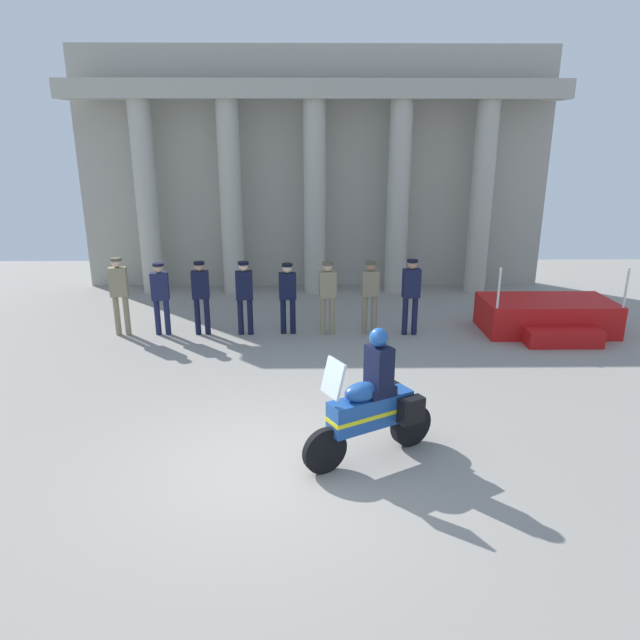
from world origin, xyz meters
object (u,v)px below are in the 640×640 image
object	(u,v)px
officer_in_row_6	(370,292)
officer_in_row_5	(328,292)
officer_in_row_1	(160,293)
officer_in_row_2	(201,292)
officer_in_row_3	(244,292)
officer_in_row_7	(411,291)
officer_in_row_0	(119,290)
motorcycle_with_rider	(375,405)
officer_in_row_4	(288,293)
reviewing_stand	(547,317)

from	to	relation	value
officer_in_row_6	officer_in_row_5	bearing A→B (deg)	-5.64
officer_in_row_1	officer_in_row_2	xyz separation A→B (m)	(0.91, 0.00, 0.02)
officer_in_row_3	officer_in_row_5	xyz separation A→B (m)	(1.87, -0.00, -0.00)
officer_in_row_6	officer_in_row_7	distance (m)	0.92
officer_in_row_1	officer_in_row_6	xyz separation A→B (m)	(4.72, -0.01, 0.02)
officer_in_row_0	officer_in_row_1	xyz separation A→B (m)	(0.91, 0.01, -0.08)
officer_in_row_0	motorcycle_with_rider	size ratio (longest dim) A/B	0.94
officer_in_row_2	officer_in_row_7	distance (m)	4.73
officer_in_row_2	officer_in_row_3	bearing A→B (deg)	172.22
officer_in_row_1	officer_in_row_5	world-z (taller)	officer_in_row_5
officer_in_row_4	officer_in_row_5	bearing A→B (deg)	169.61
officer_in_row_3	officer_in_row_6	xyz separation A→B (m)	(2.83, 0.01, 0.00)
officer_in_row_4	officer_in_row_7	xyz separation A→B (m)	(2.78, -0.12, 0.06)
officer_in_row_0	officer_in_row_1	size ratio (longest dim) A/B	1.07
officer_in_row_3	officer_in_row_5	world-z (taller)	officer_in_row_3
officer_in_row_4	officer_in_row_7	world-z (taller)	officer_in_row_7
reviewing_stand	officer_in_row_4	world-z (taller)	reviewing_stand
officer_in_row_5	officer_in_row_7	size ratio (longest dim) A/B	0.96
officer_in_row_7	motorcycle_with_rider	xyz separation A→B (m)	(-1.37, -5.29, -0.23)
officer_in_row_0	officer_in_row_7	distance (m)	6.55
officer_in_row_5	officer_in_row_7	bearing A→B (deg)	171.70
officer_in_row_0	officer_in_row_1	bearing A→B (deg)	174.23
officer_in_row_5	officer_in_row_6	distance (m)	0.96
officer_in_row_0	officer_in_row_7	bearing A→B (deg)	172.86
officer_in_row_2	officer_in_row_5	xyz separation A→B (m)	(2.86, -0.03, -0.01)
officer_in_row_3	officer_in_row_4	world-z (taller)	officer_in_row_3
officer_in_row_2	officer_in_row_3	xyz separation A→B (m)	(0.98, -0.02, -0.00)
officer_in_row_0	motorcycle_with_rider	distance (m)	7.45
officer_in_row_6	motorcycle_with_rider	distance (m)	5.39
officer_in_row_0	officer_in_row_3	bearing A→B (deg)	173.34
reviewing_stand	officer_in_row_1	world-z (taller)	officer_in_row_1
officer_in_row_3	motorcycle_with_rider	size ratio (longest dim) A/B	0.89
officer_in_row_0	motorcycle_with_rider	world-z (taller)	motorcycle_with_rider
officer_in_row_1	officer_in_row_7	distance (m)	5.64
officer_in_row_3	reviewing_stand	bearing A→B (deg)	173.95
officer_in_row_4	officer_in_row_5	world-z (taller)	officer_in_row_5
officer_in_row_4	officer_in_row_5	xyz separation A→B (m)	(0.90, -0.06, 0.03)
officer_in_row_7	officer_in_row_5	bearing A→B (deg)	-8.30
reviewing_stand	officer_in_row_6	distance (m)	4.17
officer_in_row_1	officer_in_row_3	distance (m)	1.89
officer_in_row_1	officer_in_row_4	distance (m)	2.86
reviewing_stand	officer_in_row_4	bearing A→B (deg)	-179.96
officer_in_row_2	officer_in_row_5	distance (m)	2.86
officer_in_row_0	officer_in_row_5	distance (m)	4.67
officer_in_row_5	motorcycle_with_rider	size ratio (longest dim) A/B	0.88
officer_in_row_3	officer_in_row_6	world-z (taller)	officer_in_row_3
officer_in_row_0	officer_in_row_2	bearing A→B (deg)	173.95
reviewing_stand	officer_in_row_0	xyz separation A→B (m)	(-9.75, -0.06, 0.69)
officer_in_row_1	officer_in_row_6	bearing A→B (deg)	173.37
officer_in_row_5	officer_in_row_6	size ratio (longest dim) A/B	0.99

